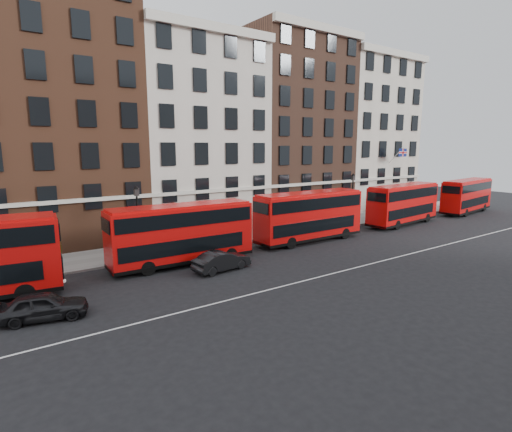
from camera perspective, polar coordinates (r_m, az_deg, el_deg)
ground at (r=28.41m, az=7.70°, el=-7.19°), size 120.00×120.00×0.00m
pavement at (r=36.52m, az=-3.50°, el=-3.11°), size 80.00×5.00×0.15m
kerb at (r=34.47m, az=-1.33°, el=-3.89°), size 80.00×0.30×0.16m
road_centre_line at (r=27.04m, az=10.60°, el=-8.16°), size 70.00×0.12×0.01m
building_terrace at (r=41.95m, az=-9.41°, el=12.46°), size 64.00×11.95×22.00m
bus_b at (r=28.61m, az=-10.59°, el=-2.36°), size 10.32×2.73×4.31m
bus_c at (r=35.20m, az=7.59°, el=0.11°), size 10.48×2.62×4.39m
bus_d at (r=45.30m, az=20.27°, el=1.72°), size 10.43×3.45×4.30m
bus_e at (r=56.41m, az=27.88°, el=2.64°), size 10.21×3.68×4.20m
car_rear at (r=22.36m, az=-28.15°, el=-11.28°), size 4.33×2.54×1.38m
car_front at (r=27.27m, az=-4.92°, el=-6.39°), size 4.23×1.88×1.35m
lamp_post_left at (r=30.92m, az=-16.53°, el=-0.24°), size 0.44×0.44×5.33m
lamp_post_right at (r=44.01m, az=13.61°, el=2.85°), size 0.44×0.44×5.33m
traffic_light at (r=51.90m, az=21.60°, el=2.77°), size 0.25×0.45×3.27m
iron_railings at (r=38.25m, az=-5.23°, el=-1.65°), size 6.60×0.06×1.00m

